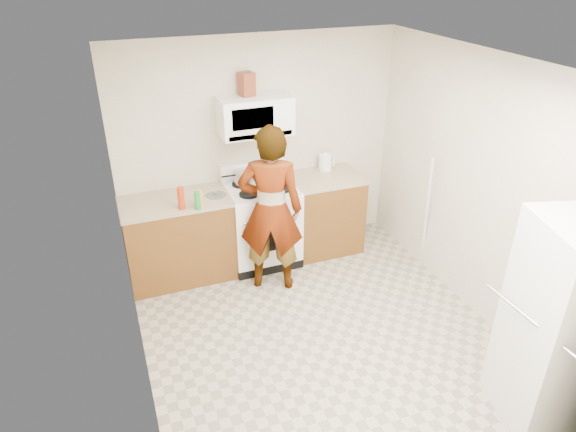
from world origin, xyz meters
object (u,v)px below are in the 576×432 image
microwave (255,116)px  fridge (568,329)px  saucepan (245,177)px  person (271,210)px  gas_range (262,223)px  kettle (325,162)px

microwave → fridge: bearing=-66.1°
fridge → saucepan: fridge is taller
person → saucepan: 0.64m
fridge → person: bearing=135.9°
gas_range → person: person is taller
microwave → saucepan: microwave is taller
person → saucepan: bearing=-60.5°
microwave → saucepan: size_ratio=3.11×
kettle → gas_range: bearing=-169.6°
microwave → person: microwave is taller
person → fridge: 2.80m
kettle → saucepan: kettle is taller
microwave → kettle: (0.86, 0.06, -0.67)m
saucepan → fridge: bearing=-63.9°
microwave → kettle: bearing=4.1°
microwave → person: bearing=-95.4°
fridge → kettle: fridge is taller
saucepan → person: bearing=-83.1°
microwave → fridge: microwave is taller
saucepan → microwave: bearing=2.8°
person → kettle: bearing=-120.4°
kettle → saucepan: size_ratio=0.75×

